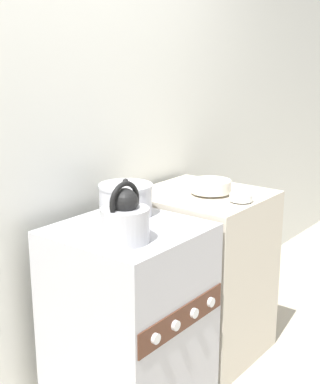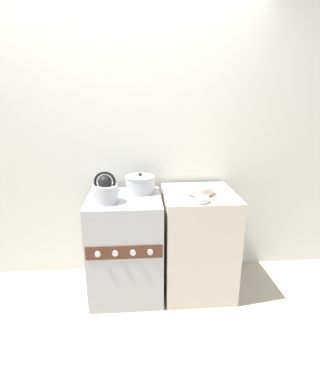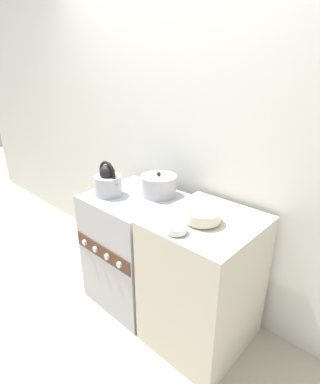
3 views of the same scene
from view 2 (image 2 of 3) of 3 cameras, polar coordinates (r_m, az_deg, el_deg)
name	(u,v)px [view 2 (image 2 of 3)]	position (r m, az deg, el deg)	size (l,w,h in m)	color
ground_plane	(127,312)	(2.65, -6.37, -21.84)	(12.00, 12.00, 0.00)	#B2A893
wall_back	(124,146)	(2.80, -6.79, 8.69)	(7.00, 0.06, 2.50)	silver
stove	(126,246)	(2.65, -6.50, -10.23)	(0.61, 0.62, 0.89)	#B2B2B7
counter	(197,241)	(2.71, 7.11, -9.32)	(0.60, 0.65, 0.91)	beige
kettle	(106,191)	(2.35, -10.32, 0.20)	(0.24, 0.20, 0.25)	#B2B2B7
cooking_pot	(140,184)	(2.58, -3.75, 1.49)	(0.25, 0.25, 0.17)	#B2B2B7
enamel_bowl	(200,189)	(2.48, 7.69, 0.51)	(0.21, 0.21, 0.08)	beige
small_ceramic_bowl	(202,199)	(2.30, 7.94, -1.41)	(0.11, 0.11, 0.04)	white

